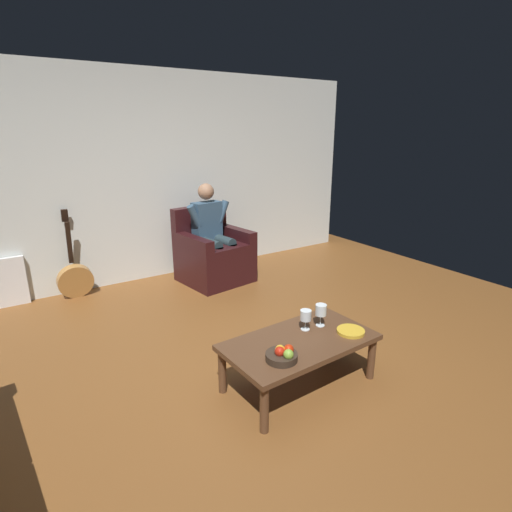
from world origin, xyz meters
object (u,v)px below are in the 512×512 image
object	(u,v)px
person_seated	(212,230)
fruit_bowl	(282,355)
armchair	(213,256)
coffee_table	(300,346)
decorative_dish	(351,331)
guitar	(75,278)
wine_glass_far	(306,316)
wine_glass_near	(321,311)

from	to	relation	value
person_seated	fruit_bowl	world-z (taller)	person_seated
armchair	fruit_bowl	bearing A→B (deg)	64.72
person_seated	coffee_table	distance (m)	2.46
coffee_table	decorative_dish	bearing A→B (deg)	162.15
armchair	guitar	size ratio (longest dim) A/B	0.91
fruit_bowl	guitar	bearing A→B (deg)	-74.67
person_seated	fruit_bowl	bearing A→B (deg)	64.71
wine_glass_far	armchair	bearing A→B (deg)	-99.51
person_seated	wine_glass_far	distance (m)	2.31
decorative_dish	fruit_bowl	bearing A→B (deg)	2.17
wine_glass_far	fruit_bowl	distance (m)	0.49
armchair	coffee_table	bearing A→B (deg)	69.85
guitar	decorative_dish	size ratio (longest dim) A/B	4.79
guitar	fruit_bowl	distance (m)	3.03
wine_glass_near	decorative_dish	distance (m)	0.27
wine_glass_far	fruit_bowl	world-z (taller)	wine_glass_far
wine_glass_far	fruit_bowl	size ratio (longest dim) A/B	0.74
person_seated	wine_glass_near	world-z (taller)	person_seated
fruit_bowl	wine_glass_near	bearing A→B (deg)	-156.48
armchair	wine_glass_near	distance (m)	2.31
person_seated	wine_glass_near	distance (m)	2.31
wine_glass_near	wine_glass_far	xyz separation A→B (m)	(0.14, -0.01, -0.01)
coffee_table	guitar	world-z (taller)	guitar
wine_glass_far	person_seated	bearing A→B (deg)	-99.52
guitar	wine_glass_far	xyz separation A→B (m)	(-1.21, 2.66, 0.27)
guitar	fruit_bowl	world-z (taller)	guitar
coffee_table	wine_glass_near	size ratio (longest dim) A/B	6.43
guitar	coffee_table	bearing A→B (deg)	111.29
guitar	wine_glass_far	distance (m)	2.93
wine_glass_near	decorative_dish	world-z (taller)	wine_glass_near
person_seated	guitar	size ratio (longest dim) A/B	1.21
coffee_table	wine_glass_far	world-z (taller)	wine_glass_far
armchair	decorative_dish	xyz separation A→B (m)	(0.12, 2.51, 0.07)
coffee_table	fruit_bowl	bearing A→B (deg)	29.03
decorative_dish	guitar	bearing A→B (deg)	-62.98
guitar	wine_glass_far	bearing A→B (deg)	114.56
coffee_table	wine_glass_near	distance (m)	0.34
person_seated	wine_glass_far	size ratio (longest dim) A/B	7.56
coffee_table	wine_glass_far	xyz separation A→B (m)	(-0.14, -0.10, 0.16)
armchair	decorative_dish	bearing A→B (deg)	79.38
coffee_table	fruit_bowl	world-z (taller)	fruit_bowl
wine_glass_near	wine_glass_far	distance (m)	0.14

